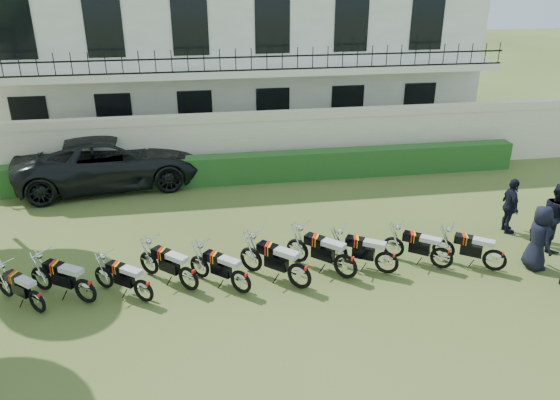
{
  "coord_description": "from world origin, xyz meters",
  "views": [
    {
      "loc": [
        -1.54,
        -10.72,
        7.15
      ],
      "look_at": [
        0.59,
        2.54,
        1.27
      ],
      "focal_mm": 35.0,
      "sensor_mm": 36.0,
      "label": 1
    }
  ],
  "objects_px": {
    "motorcycle_4": "(241,276)",
    "officer_5": "(510,206)",
    "motorcycle_2": "(143,285)",
    "motorcycle_5": "(300,270)",
    "motorcycle_3": "(188,273)",
    "officer_3": "(539,238)",
    "motorcycle_0": "(36,296)",
    "motorcycle_6": "(346,260)",
    "officer_4": "(557,216)",
    "motorcycle_7": "(387,257)",
    "motorcycle_1": "(85,285)",
    "motorcycle_8": "(442,253)",
    "motorcycle_9": "(495,255)",
    "suv": "(111,161)"
  },
  "relations": [
    {
      "from": "motorcycle_4",
      "to": "officer_5",
      "type": "distance_m",
      "value": 8.1
    },
    {
      "from": "motorcycle_2",
      "to": "motorcycle_5",
      "type": "bearing_deg",
      "value": -52.79
    },
    {
      "from": "motorcycle_3",
      "to": "officer_3",
      "type": "distance_m",
      "value": 8.67
    },
    {
      "from": "motorcycle_0",
      "to": "officer_3",
      "type": "xyz_separation_m",
      "value": [
        11.96,
        0.08,
        0.42
      ]
    },
    {
      "from": "officer_3",
      "to": "officer_5",
      "type": "distance_m",
      "value": 2.01
    },
    {
      "from": "motorcycle_6",
      "to": "officer_4",
      "type": "distance_m",
      "value": 6.02
    },
    {
      "from": "motorcycle_5",
      "to": "officer_5",
      "type": "distance_m",
      "value": 6.78
    },
    {
      "from": "motorcycle_6",
      "to": "motorcycle_7",
      "type": "height_order",
      "value": "motorcycle_6"
    },
    {
      "from": "motorcycle_1",
      "to": "officer_3",
      "type": "height_order",
      "value": "officer_3"
    },
    {
      "from": "motorcycle_7",
      "to": "officer_5",
      "type": "relative_size",
      "value": 1.02
    },
    {
      "from": "motorcycle_0",
      "to": "motorcycle_5",
      "type": "xyz_separation_m",
      "value": [
        5.88,
        0.04,
        0.09
      ]
    },
    {
      "from": "motorcycle_0",
      "to": "motorcycle_4",
      "type": "relative_size",
      "value": 0.94
    },
    {
      "from": "motorcycle_8",
      "to": "motorcycle_9",
      "type": "xyz_separation_m",
      "value": [
        1.26,
        -0.32,
        0.0
      ]
    },
    {
      "from": "officer_3",
      "to": "officer_4",
      "type": "relative_size",
      "value": 0.91
    },
    {
      "from": "motorcycle_1",
      "to": "officer_3",
      "type": "relative_size",
      "value": 0.98
    },
    {
      "from": "motorcycle_6",
      "to": "motorcycle_9",
      "type": "distance_m",
      "value": 3.78
    },
    {
      "from": "motorcycle_0",
      "to": "suv",
      "type": "relative_size",
      "value": 0.21
    },
    {
      "from": "motorcycle_6",
      "to": "motorcycle_8",
      "type": "xyz_separation_m",
      "value": [
        2.52,
        0.07,
        -0.05
      ]
    },
    {
      "from": "motorcycle_0",
      "to": "officer_5",
      "type": "height_order",
      "value": "officer_5"
    },
    {
      "from": "motorcycle_1",
      "to": "suv",
      "type": "distance_m",
      "value": 7.42
    },
    {
      "from": "motorcycle_7",
      "to": "officer_5",
      "type": "xyz_separation_m",
      "value": [
        4.21,
        1.69,
        0.34
      ]
    },
    {
      "from": "officer_4",
      "to": "suv",
      "type": "bearing_deg",
      "value": 80.4
    },
    {
      "from": "officer_5",
      "to": "motorcycle_9",
      "type": "bearing_deg",
      "value": 152.79
    },
    {
      "from": "motorcycle_0",
      "to": "officer_3",
      "type": "bearing_deg",
      "value": -48.01
    },
    {
      "from": "officer_4",
      "to": "motorcycle_5",
      "type": "bearing_deg",
      "value": 116.23
    },
    {
      "from": "suv",
      "to": "officer_3",
      "type": "relative_size",
      "value": 3.69
    },
    {
      "from": "motorcycle_4",
      "to": "motorcycle_9",
      "type": "relative_size",
      "value": 0.92
    },
    {
      "from": "motorcycle_1",
      "to": "motorcycle_4",
      "type": "relative_size",
      "value": 1.17
    },
    {
      "from": "motorcycle_7",
      "to": "motorcycle_8",
      "type": "height_order",
      "value": "motorcycle_7"
    },
    {
      "from": "motorcycle_2",
      "to": "suv",
      "type": "relative_size",
      "value": 0.23
    },
    {
      "from": "motorcycle_5",
      "to": "motorcycle_8",
      "type": "relative_size",
      "value": 1.05
    },
    {
      "from": "motorcycle_9",
      "to": "motorcycle_5",
      "type": "bearing_deg",
      "value": 125.38
    },
    {
      "from": "motorcycle_1",
      "to": "motorcycle_6",
      "type": "relative_size",
      "value": 1.08
    },
    {
      "from": "motorcycle_6",
      "to": "officer_3",
      "type": "distance_m",
      "value": 4.9
    },
    {
      "from": "motorcycle_3",
      "to": "motorcycle_2",
      "type": "bearing_deg",
      "value": 150.2
    },
    {
      "from": "motorcycle_8",
      "to": "motorcycle_1",
      "type": "bearing_deg",
      "value": 127.73
    },
    {
      "from": "motorcycle_0",
      "to": "motorcycle_8",
      "type": "xyz_separation_m",
      "value": [
        9.6,
        0.38,
        0.03
      ]
    },
    {
      "from": "motorcycle_1",
      "to": "officer_5",
      "type": "bearing_deg",
      "value": -47.92
    },
    {
      "from": "motorcycle_1",
      "to": "motorcycle_7",
      "type": "relative_size",
      "value": 1.0
    },
    {
      "from": "motorcycle_6",
      "to": "officer_3",
      "type": "height_order",
      "value": "officer_3"
    },
    {
      "from": "motorcycle_1",
      "to": "motorcycle_8",
      "type": "relative_size",
      "value": 1.1
    },
    {
      "from": "motorcycle_3",
      "to": "motorcycle_8",
      "type": "relative_size",
      "value": 0.97
    },
    {
      "from": "motorcycle_4",
      "to": "suv",
      "type": "distance_m",
      "value": 8.45
    },
    {
      "from": "motorcycle_2",
      "to": "officer_5",
      "type": "distance_m",
      "value": 10.27
    },
    {
      "from": "motorcycle_0",
      "to": "motorcycle_7",
      "type": "distance_m",
      "value": 8.15
    },
    {
      "from": "motorcycle_3",
      "to": "suv",
      "type": "bearing_deg",
      "value": 62.29
    },
    {
      "from": "officer_4",
      "to": "officer_5",
      "type": "height_order",
      "value": "officer_4"
    },
    {
      "from": "motorcycle_5",
      "to": "motorcycle_9",
      "type": "bearing_deg",
      "value": -47.08
    },
    {
      "from": "motorcycle_6",
      "to": "motorcycle_1",
      "type": "bearing_deg",
      "value": 134.5
    },
    {
      "from": "motorcycle_4",
      "to": "motorcycle_3",
      "type": "bearing_deg",
      "value": 117.75
    }
  ]
}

